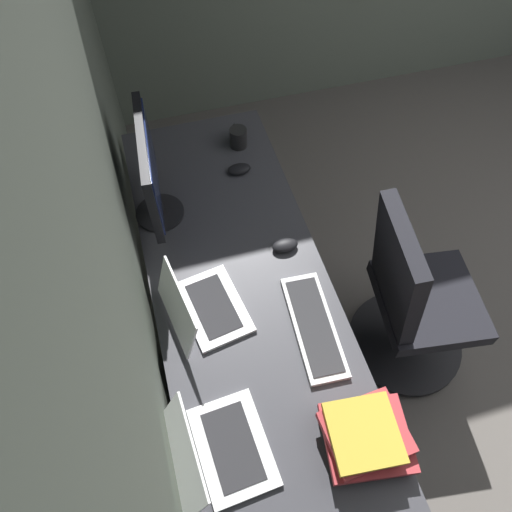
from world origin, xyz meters
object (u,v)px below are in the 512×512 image
(keyboard_main, at_px, (314,326))
(mouse_main, at_px, (239,169))
(mouse_spare, at_px, (285,245))
(laptop_leftmost, at_px, (199,307))
(laptop_left, at_px, (213,451))
(monitor_primary, at_px, (150,172))
(coffee_mug, at_px, (238,137))
(office_chair, at_px, (412,303))
(book_stack_near, at_px, (365,436))
(drawer_pedestal, at_px, (254,390))

(keyboard_main, bearing_deg, mouse_main, 4.31)
(mouse_spare, bearing_deg, mouse_main, 8.61)
(laptop_leftmost, height_order, mouse_main, laptop_leftmost)
(laptop_leftmost, relative_size, laptop_left, 1.04)
(laptop_left, bearing_deg, monitor_primary, -0.08)
(coffee_mug, bearing_deg, laptop_left, 162.21)
(office_chair, bearing_deg, book_stack_near, 135.79)
(drawer_pedestal, height_order, mouse_main, mouse_main)
(keyboard_main, distance_m, mouse_spare, 0.36)
(drawer_pedestal, height_order, book_stack_near, book_stack_near)
(mouse_main, xyz_separation_m, coffee_mug, (0.17, -0.04, 0.03))
(monitor_primary, xyz_separation_m, laptop_left, (-0.99, 0.00, -0.20))
(keyboard_main, xyz_separation_m, book_stack_near, (-0.41, -0.01, 0.04))
(coffee_mug, bearing_deg, book_stack_near, -178.55)
(laptop_left, height_order, mouse_main, laptop_left)
(laptop_leftmost, height_order, keyboard_main, laptop_leftmost)
(book_stack_near, bearing_deg, keyboard_main, 2.02)
(coffee_mug, bearing_deg, office_chair, -148.15)
(drawer_pedestal, bearing_deg, monitor_primary, 16.28)
(laptop_leftmost, bearing_deg, keyboard_main, -113.52)
(laptop_left, xyz_separation_m, mouse_spare, (0.68, -0.44, -0.03))
(laptop_left, distance_m, office_chair, 1.10)
(drawer_pedestal, xyz_separation_m, laptop_leftmost, (0.20, 0.14, 0.43))
(book_stack_near, relative_size, office_chair, 0.30)
(book_stack_near, bearing_deg, office_chair, -44.21)
(laptop_leftmost, distance_m, book_stack_near, 0.69)
(laptop_leftmost, xyz_separation_m, keyboard_main, (-0.16, -0.38, -0.04))
(mouse_main, bearing_deg, mouse_spare, -171.39)
(laptop_leftmost, relative_size, book_stack_near, 1.19)
(monitor_primary, bearing_deg, laptop_left, 179.92)
(monitor_primary, relative_size, keyboard_main, 1.12)
(mouse_main, height_order, book_stack_near, book_stack_near)
(office_chair, bearing_deg, drawer_pedestal, 100.97)
(keyboard_main, xyz_separation_m, office_chair, (0.11, -0.52, -0.28))
(monitor_primary, xyz_separation_m, office_chair, (-0.56, -0.95, -0.52))
(drawer_pedestal, relative_size, monitor_primary, 1.45)
(mouse_spare, relative_size, book_stack_near, 0.36)
(book_stack_near, bearing_deg, mouse_main, 3.54)
(drawer_pedestal, distance_m, book_stack_near, 0.62)
(laptop_leftmost, xyz_separation_m, mouse_spare, (0.19, -0.38, -0.03))
(mouse_main, height_order, coffee_mug, coffee_mug)
(coffee_mug, relative_size, office_chair, 0.12)
(monitor_primary, bearing_deg, book_stack_near, -157.25)
(monitor_primary, distance_m, mouse_main, 0.46)
(laptop_left, xyz_separation_m, coffee_mug, (1.30, -0.42, 0.00))
(monitor_primary, distance_m, coffee_mug, 0.55)
(laptop_left, bearing_deg, mouse_main, -18.40)
(office_chair, bearing_deg, keyboard_main, 101.99)
(book_stack_near, bearing_deg, laptop_left, 79.35)
(keyboard_main, relative_size, mouse_spare, 4.11)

